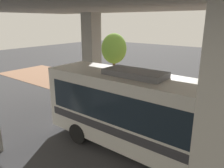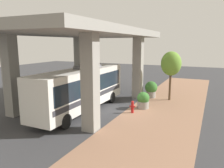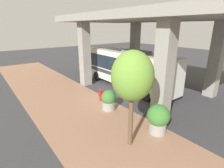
% 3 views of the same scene
% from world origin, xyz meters
% --- Properties ---
extents(ground_plane, '(80.00, 80.00, 0.00)m').
position_xyz_m(ground_plane, '(0.00, 0.00, 0.00)').
color(ground_plane, '#38383A').
rests_on(ground_plane, ground).
extents(sidewalk_strip, '(6.00, 40.00, 0.02)m').
position_xyz_m(sidewalk_strip, '(-3.00, 0.00, 0.01)').
color(sidewalk_strip, '#936B51').
rests_on(sidewalk_strip, ground).
extents(overpass, '(9.40, 17.41, 6.84)m').
position_xyz_m(overpass, '(4.00, 0.00, 5.96)').
color(overpass, gray).
rests_on(overpass, ground).
extents(bus, '(2.54, 10.70, 3.76)m').
position_xyz_m(bus, '(3.30, 1.43, 2.03)').
color(bus, silver).
rests_on(bus, ground).
extents(fire_hydrant, '(0.48, 0.23, 1.03)m').
position_xyz_m(fire_hydrant, '(-0.73, 0.20, 0.52)').
color(fire_hydrant, '#B21919').
rests_on(fire_hydrant, ground).
extents(planter_front, '(1.07, 1.07, 1.47)m').
position_xyz_m(planter_front, '(-1.13, -1.43, 0.73)').
color(planter_front, gray).
rests_on(planter_front, ground).
extents(planter_middle, '(1.28, 1.28, 1.73)m').
position_xyz_m(planter_middle, '(-0.72, -5.50, 0.91)').
color(planter_middle, gray).
rests_on(planter_middle, ground).
extents(street_tree_near, '(1.96, 1.96, 4.84)m').
position_xyz_m(street_tree_near, '(-2.68, -5.30, 3.63)').
color(street_tree_near, brown).
rests_on(street_tree_near, ground).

